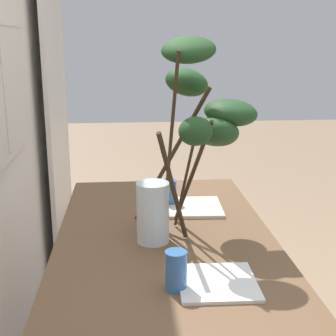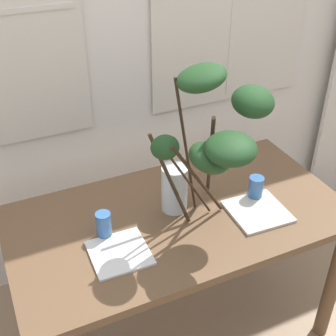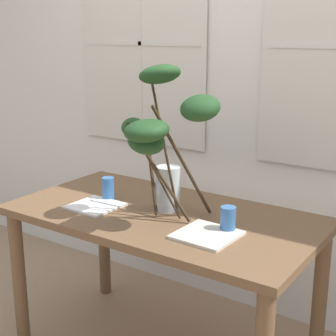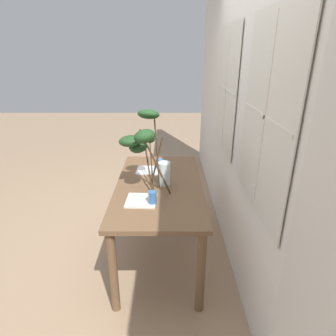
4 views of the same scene
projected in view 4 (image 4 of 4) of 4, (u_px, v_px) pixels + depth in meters
ground at (160, 253)px, 2.89m from camera, size 14.00×14.00×0.00m
back_wall_with_windows at (250, 101)px, 2.31m from camera, size 5.77×0.14×3.04m
dining_table at (159, 195)px, 2.64m from camera, size 1.46×0.77×0.77m
vase_with_branches at (147, 145)px, 2.39m from camera, size 0.55×0.46×0.72m
drinking_glass_blue_left at (160, 165)px, 2.89m from camera, size 0.06×0.06×0.12m
drinking_glass_blue_right at (153, 198)px, 2.24m from camera, size 0.07×0.07×0.11m
plate_square_left at (148, 170)px, 2.89m from camera, size 0.23×0.23×0.01m
plate_square_right at (141, 201)px, 2.30m from camera, size 0.25×0.25×0.01m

